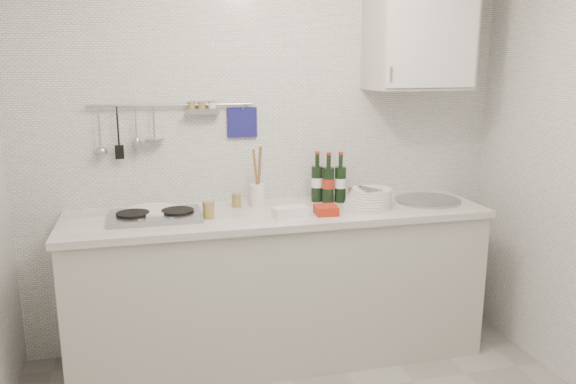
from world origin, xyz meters
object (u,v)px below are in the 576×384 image
Objects in this scene: wall_cabinet at (420,30)px; utensil_crock at (258,192)px; wine_bottles at (329,177)px; plate_stack_hob at (151,212)px; plate_stack_sink at (369,199)px.

wall_cabinet is 1.37m from utensil_crock.
wine_bottles is (-0.55, 0.02, -0.87)m from wall_cabinet.
wall_cabinet reaches higher than wine_bottles.
utensil_crock is at bearing 178.62° from wall_cabinet.
wine_bottles is at bearing 3.47° from plate_stack_hob.
wall_cabinet is 2.29× the size of plate_stack_sink.
wine_bottles reaches higher than plate_stack_sink.
wall_cabinet is 2.36× the size of plate_stack_hob.
wall_cabinet is 1.92× the size of utensil_crock.
wine_bottles is 0.45m from utensil_crock.
utensil_crock is (0.63, 0.07, 0.06)m from plate_stack_hob.
wall_cabinet is at bearing -1.38° from utensil_crock.
wall_cabinet is 2.26× the size of wine_bottles.
plate_stack_hob is 1.27m from plate_stack_sink.
plate_stack_hob is 1.08m from wine_bottles.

